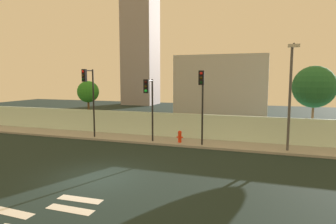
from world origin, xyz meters
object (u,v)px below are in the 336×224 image
object	(u,v)px
roadside_tree_leftmost	(88,92)
roadside_tree_midleft	(314,87)
fire_hydrant	(180,136)
traffic_light_center	(89,89)
traffic_light_right	(149,97)
street_lamp_curbside	(290,89)
traffic_light_left	(202,92)

from	to	relation	value
roadside_tree_leftmost	roadside_tree_midleft	bearing A→B (deg)	0.00
fire_hydrant	roadside_tree_leftmost	world-z (taller)	roadside_tree_leftmost
traffic_light_center	roadside_tree_leftmost	size ratio (longest dim) A/B	1.17
traffic_light_right	fire_hydrant	xyz separation A→B (m)	(1.90, 0.89, -2.75)
roadside_tree_midleft	fire_hydrant	bearing A→B (deg)	-160.69
roadside_tree_leftmost	traffic_light_right	bearing A→B (deg)	-27.88
roadside_tree_leftmost	roadside_tree_midleft	distance (m)	17.96
street_lamp_curbside	roadside_tree_leftmost	world-z (taller)	street_lamp_curbside
roadside_tree_midleft	traffic_light_right	bearing A→B (deg)	-159.62
traffic_light_left	street_lamp_curbside	size ratio (longest dim) A/B	0.78
traffic_light_left	traffic_light_right	size ratio (longest dim) A/B	1.13
traffic_light_center	roadside_tree_leftmost	bearing A→B (deg)	124.60
traffic_light_left	traffic_light_right	bearing A→B (deg)	-177.32
traffic_light_left	roadside_tree_leftmost	bearing A→B (deg)	161.15
traffic_light_left	roadside_tree_leftmost	xyz separation A→B (m)	(-10.98, 3.75, -0.35)
roadside_tree_midleft	traffic_light_center	bearing A→B (deg)	-166.60
traffic_light_center	traffic_light_left	bearing A→B (deg)	-0.52
traffic_light_right	fire_hydrant	distance (m)	3.46
traffic_light_center	roadside_tree_leftmost	distance (m)	4.48
traffic_light_center	fire_hydrant	distance (m)	7.53
traffic_light_left	street_lamp_curbside	world-z (taller)	street_lamp_curbside
traffic_light_left	roadside_tree_leftmost	distance (m)	11.61
roadside_tree_leftmost	traffic_light_left	bearing A→B (deg)	-18.85
traffic_light_left	fire_hydrant	world-z (taller)	traffic_light_left
traffic_light_left	roadside_tree_midleft	distance (m)	7.92
fire_hydrant	roadside_tree_midleft	bearing A→B (deg)	19.31
traffic_light_center	roadside_tree_midleft	bearing A→B (deg)	13.40
roadside_tree_leftmost	roadside_tree_midleft	size ratio (longest dim) A/B	0.80
traffic_light_left	traffic_light_center	bearing A→B (deg)	179.48
street_lamp_curbside	fire_hydrant	world-z (taller)	street_lamp_curbside
traffic_light_right	fire_hydrant	world-z (taller)	traffic_light_right
traffic_light_right	roadside_tree_leftmost	xyz separation A→B (m)	(-7.40, 3.92, 0.01)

